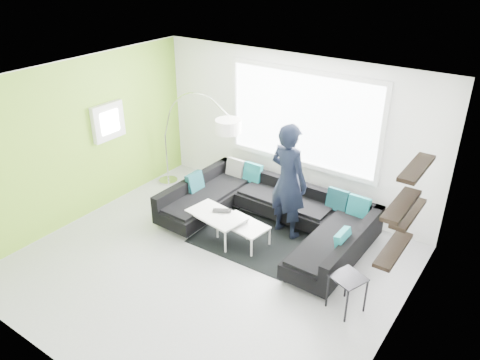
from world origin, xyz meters
name	(u,v)px	position (x,y,z in m)	size (l,w,h in m)	color
ground	(208,265)	(0.00, 0.00, 0.00)	(5.50, 5.50, 0.00)	gray
room_shell	(216,154)	(0.04, 0.21, 1.81)	(5.54, 5.04, 2.82)	white
sectional_sofa	(266,217)	(0.24, 1.25, 0.32)	(3.36, 2.11, 0.72)	black
rug	(255,240)	(0.22, 0.98, 0.01)	(1.91, 1.39, 0.01)	black
coffee_table	(229,228)	(-0.16, 0.77, 0.21)	(1.26, 0.73, 0.41)	white
arc_lamp	(165,135)	(-2.43, 1.73, 1.05)	(1.96, 0.74, 2.09)	silver
side_table	(346,293)	(2.12, 0.30, 0.27)	(0.39, 0.39, 0.54)	black
person	(288,181)	(0.52, 1.47, 0.99)	(0.81, 0.62, 1.98)	black
laptop	(222,212)	(-0.35, 0.81, 0.43)	(0.38, 0.33, 0.02)	black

